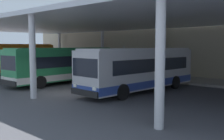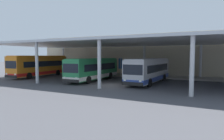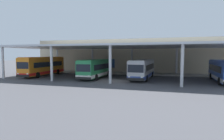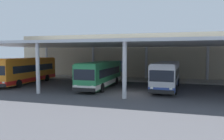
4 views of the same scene
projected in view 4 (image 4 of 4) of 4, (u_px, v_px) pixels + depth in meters
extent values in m
plane|color=#47474C|center=(130.00, 94.00, 22.54)|extent=(200.00, 200.00, 0.00)
cube|color=#A39E93|center=(145.00, 80.00, 33.79)|extent=(42.00, 4.50, 0.18)
cube|color=#C1B293|center=(147.00, 56.00, 36.63)|extent=(48.00, 1.60, 7.55)
cube|color=silver|center=(139.00, 44.00, 27.40)|extent=(40.00, 17.00, 0.30)
cylinder|color=silver|center=(47.00, 62.00, 40.39)|extent=(0.40, 0.40, 5.25)
cylinder|color=silver|center=(38.00, 69.00, 22.50)|extent=(0.40, 0.40, 5.25)
cylinder|color=silver|center=(93.00, 62.00, 37.83)|extent=(0.40, 0.40, 5.25)
cylinder|color=silver|center=(124.00, 70.00, 19.95)|extent=(0.40, 0.40, 5.25)
cylinder|color=silver|center=(146.00, 63.00, 35.28)|extent=(0.40, 0.40, 5.25)
cylinder|color=silver|center=(208.00, 64.00, 32.72)|extent=(0.40, 0.40, 5.25)
cube|color=orange|center=(27.00, 70.00, 30.14)|extent=(2.91, 11.28, 3.10)
cube|color=red|center=(27.00, 79.00, 30.23)|extent=(2.93, 11.31, 0.50)
cube|color=black|center=(28.00, 68.00, 30.27)|extent=(2.88, 9.27, 0.90)
cube|color=orange|center=(27.00, 58.00, 30.02)|extent=(2.70, 10.83, 0.12)
cube|color=white|center=(3.00, 83.00, 24.55)|extent=(0.28, 0.09, 0.20)
cylinder|color=black|center=(2.00, 83.00, 27.18)|extent=(0.32, 1.01, 1.00)
cylinder|color=black|center=(19.00, 84.00, 26.60)|extent=(0.32, 1.01, 1.00)
cylinder|color=black|center=(33.00, 77.00, 33.52)|extent=(0.32, 1.01, 1.00)
cylinder|color=black|center=(47.00, 78.00, 32.94)|extent=(0.32, 1.01, 1.00)
cube|color=#28844C|center=(101.00, 74.00, 26.66)|extent=(2.52, 10.40, 2.70)
cube|color=white|center=(101.00, 82.00, 26.74)|extent=(2.54, 10.42, 0.50)
cube|color=black|center=(101.00, 71.00, 26.78)|extent=(2.55, 8.53, 0.90)
cube|color=black|center=(84.00, 75.00, 21.70)|extent=(2.30, 0.12, 1.10)
cube|color=black|center=(84.00, 90.00, 21.72)|extent=(2.45, 0.16, 0.36)
cube|color=#2A8B50|center=(101.00, 62.00, 26.55)|extent=(2.31, 9.99, 0.12)
cube|color=yellow|center=(84.00, 67.00, 21.66)|extent=(1.75, 0.12, 0.28)
cube|color=white|center=(76.00, 86.00, 21.95)|extent=(0.28, 0.08, 0.20)
cube|color=white|center=(92.00, 87.00, 21.46)|extent=(0.28, 0.08, 0.20)
cylinder|color=black|center=(81.00, 87.00, 24.00)|extent=(0.28, 1.00, 1.00)
cylinder|color=black|center=(102.00, 88.00, 23.32)|extent=(0.28, 1.00, 1.00)
cylinder|color=black|center=(99.00, 80.00, 29.83)|extent=(0.28, 1.00, 1.00)
cylinder|color=black|center=(116.00, 81.00, 29.16)|extent=(0.28, 1.00, 1.00)
cube|color=#B7B7BC|center=(166.00, 75.00, 25.39)|extent=(3.07, 10.52, 2.70)
cube|color=#2D4799|center=(166.00, 83.00, 25.47)|extent=(3.09, 10.54, 0.50)
cube|color=black|center=(167.00, 72.00, 25.51)|extent=(3.01, 8.65, 0.90)
cube|color=black|center=(161.00, 76.00, 20.52)|extent=(2.30, 0.25, 1.10)
cube|color=black|center=(161.00, 92.00, 20.55)|extent=(2.46, 0.29, 0.36)
cube|color=silver|center=(167.00, 63.00, 25.29)|extent=(2.85, 10.10, 0.12)
cube|color=yellow|center=(162.00, 67.00, 20.48)|extent=(1.75, 0.22, 0.28)
cube|color=white|center=(152.00, 88.00, 20.83)|extent=(0.28, 0.10, 0.20)
cube|color=white|center=(171.00, 89.00, 20.23)|extent=(0.28, 0.10, 0.20)
cylinder|color=black|center=(151.00, 88.00, 22.85)|extent=(0.33, 1.01, 1.00)
cylinder|color=black|center=(176.00, 90.00, 22.05)|extent=(0.33, 1.01, 1.00)
cylinder|color=black|center=(159.00, 81.00, 28.58)|extent=(0.33, 1.01, 1.00)
cylinder|color=black|center=(178.00, 82.00, 27.77)|extent=(0.33, 1.01, 1.00)
cube|color=#383D47|center=(101.00, 75.00, 35.74)|extent=(1.80, 0.44, 0.08)
cube|color=#383D47|center=(101.00, 73.00, 35.91)|extent=(1.80, 0.06, 0.44)
cube|color=#2D2D33|center=(97.00, 76.00, 35.95)|extent=(0.10, 0.36, 0.45)
cube|color=#2D2D33|center=(105.00, 77.00, 35.56)|extent=(0.10, 0.36, 0.45)
cylinder|color=#B2B2B7|center=(122.00, 69.00, 33.87)|extent=(0.12, 0.12, 3.20)
cube|color=#285199|center=(121.00, 66.00, 33.82)|extent=(0.70, 0.04, 1.80)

